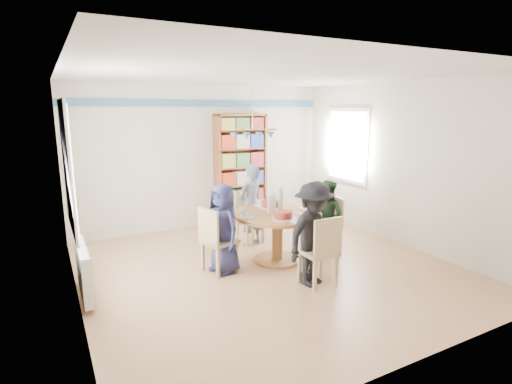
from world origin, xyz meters
TOP-DOWN VIEW (x-y plane):
  - ground at (0.00, 0.00)m, footprint 5.00×5.00m
  - room_shell at (-0.26, 0.87)m, footprint 5.00×5.00m
  - radiator at (-2.42, 0.30)m, footprint 0.12×1.00m
  - dining_table at (0.25, 0.20)m, footprint 1.30×1.30m
  - chair_left at (-0.73, 0.23)m, footprint 0.51×0.51m
  - chair_right at (1.23, 0.19)m, footprint 0.43×0.43m
  - chair_far at (0.27, 1.21)m, footprint 0.42×0.42m
  - chair_near at (0.29, -0.84)m, footprint 0.42×0.42m
  - person_left at (-0.61, 0.21)m, footprint 0.52×0.68m
  - person_right at (1.15, 0.19)m, footprint 0.61×0.69m
  - person_far at (0.25, 1.05)m, footprint 0.58×0.47m
  - person_near at (0.24, -0.71)m, footprint 0.99×0.74m
  - bookshelf at (0.69, 2.34)m, footprint 1.03×0.31m
  - tableware at (0.23, 0.23)m, footprint 1.25×1.25m

SIDE VIEW (x-z plane):
  - ground at x=0.00m, z-range 0.00..0.00m
  - radiator at x=-2.42m, z-range 0.05..0.65m
  - chair_far at x=0.27m, z-range 0.04..0.92m
  - chair_right at x=1.23m, z-range 0.04..0.93m
  - chair_left at x=-0.73m, z-range 0.05..0.98m
  - chair_near at x=0.29m, z-range 0.05..0.99m
  - dining_table at x=0.25m, z-range 0.18..0.93m
  - person_right at x=1.15m, z-range 0.00..1.17m
  - person_left at x=-0.61m, z-range 0.00..1.26m
  - person_near at x=0.24m, z-range 0.00..1.36m
  - person_far at x=0.25m, z-range 0.00..1.37m
  - tableware at x=0.23m, z-range 0.66..0.99m
  - bookshelf at x=0.69m, z-range -0.02..2.14m
  - room_shell at x=-0.26m, z-range -0.85..4.15m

